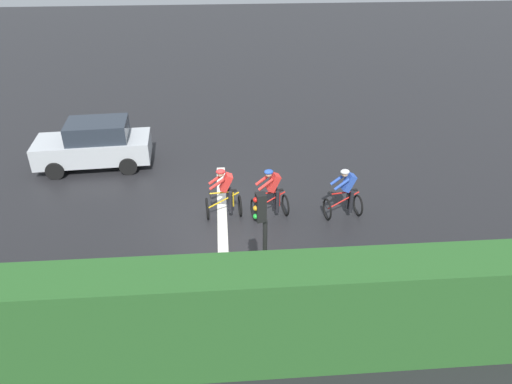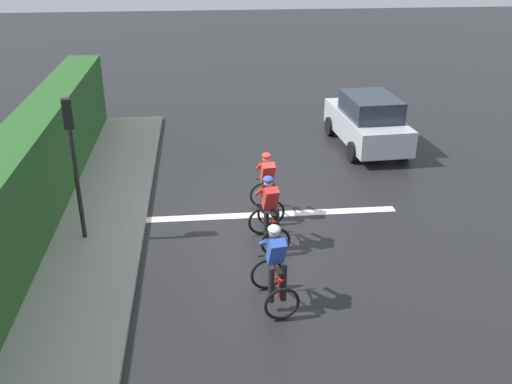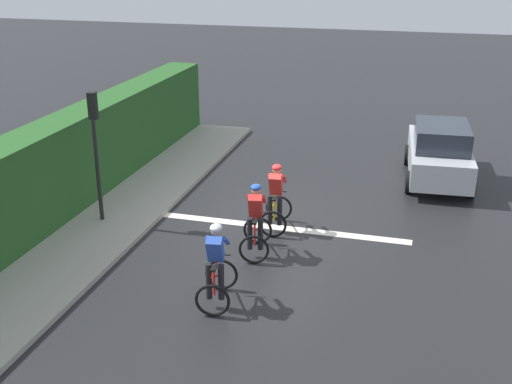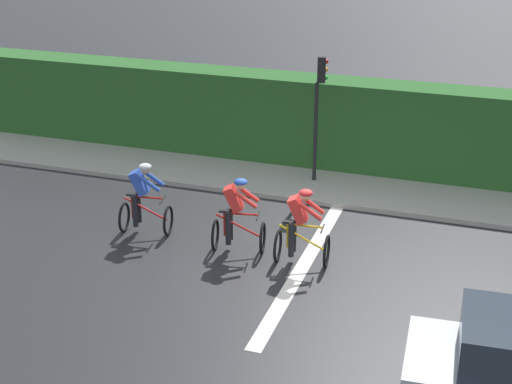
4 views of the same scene
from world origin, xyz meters
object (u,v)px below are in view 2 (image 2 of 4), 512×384
(cyclist_lead, at_px, (275,269))
(cyclist_second, at_px, (269,214))
(cyclist_mid, at_px, (267,187))
(car_silver, at_px, (367,121))
(traffic_light_near_crossing, at_px, (73,150))

(cyclist_lead, relative_size, cyclist_second, 1.00)
(cyclist_mid, relative_size, car_silver, 0.40)
(cyclist_second, bearing_deg, traffic_light_near_crossing, -8.87)
(cyclist_second, distance_m, cyclist_mid, 1.43)
(cyclist_mid, distance_m, car_silver, 6.05)
(cyclist_mid, bearing_deg, cyclist_lead, 85.55)
(cyclist_mid, bearing_deg, cyclist_second, 85.21)
(cyclist_second, xyz_separation_m, traffic_light_near_crossing, (4.20, -0.66, 1.43))
(cyclist_second, distance_m, traffic_light_near_crossing, 4.48)
(car_silver, bearing_deg, cyclist_second, 57.12)
(cyclist_lead, bearing_deg, car_silver, -116.20)
(cyclist_second, height_order, cyclist_mid, same)
(car_silver, xyz_separation_m, traffic_light_near_crossing, (8.15, 5.45, 1.35))
(cyclist_lead, relative_size, car_silver, 0.40)
(cyclist_lead, height_order, traffic_light_near_crossing, traffic_light_near_crossing)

